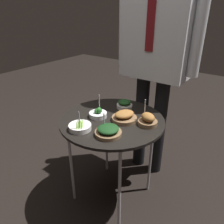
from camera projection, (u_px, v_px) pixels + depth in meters
name	position (u px, v px, depth m)	size (l,w,h in m)	color
ground_plane	(112.00, 193.00, 1.76)	(8.00, 8.00, 0.00)	black
serving_cart	(112.00, 125.00, 1.48)	(0.70, 0.70, 0.68)	black
bowl_roast_front_center	(124.00, 117.00, 1.43)	(0.17, 0.17, 0.07)	brown
bowl_spinach_near_rim	(124.00, 104.00, 1.60)	(0.12, 0.12, 0.06)	silver
bowl_roast_back_left	(148.00, 120.00, 1.37)	(0.13, 0.12, 0.16)	brown
bowl_broccoli_center	(98.00, 114.00, 1.47)	(0.12, 0.12, 0.15)	silver
bowl_spinach_front_left	(108.00, 131.00, 1.27)	(0.16, 0.16, 0.12)	brown
bowl_asparagus_mid_left	(80.00, 127.00, 1.33)	(0.14, 0.14, 0.14)	white
waiter_figure	(157.00, 44.00, 1.58)	(0.65, 0.24, 1.75)	black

